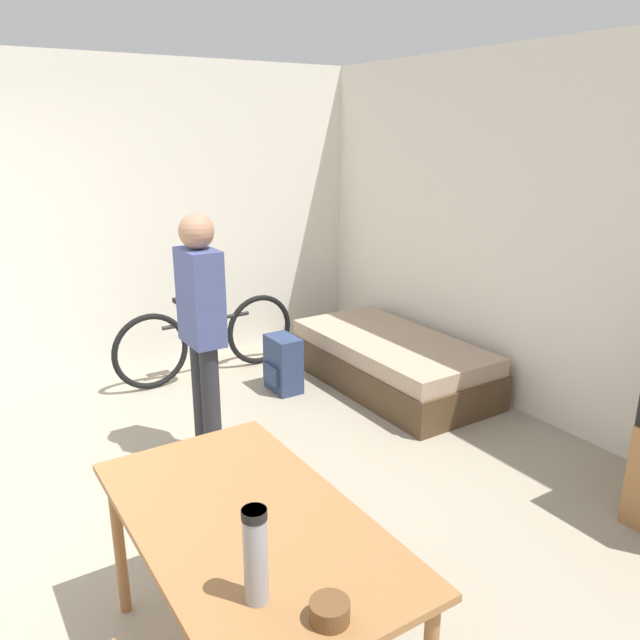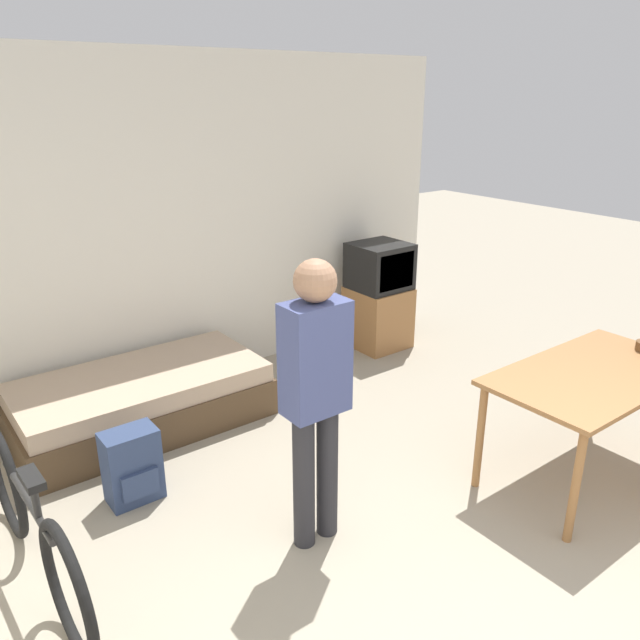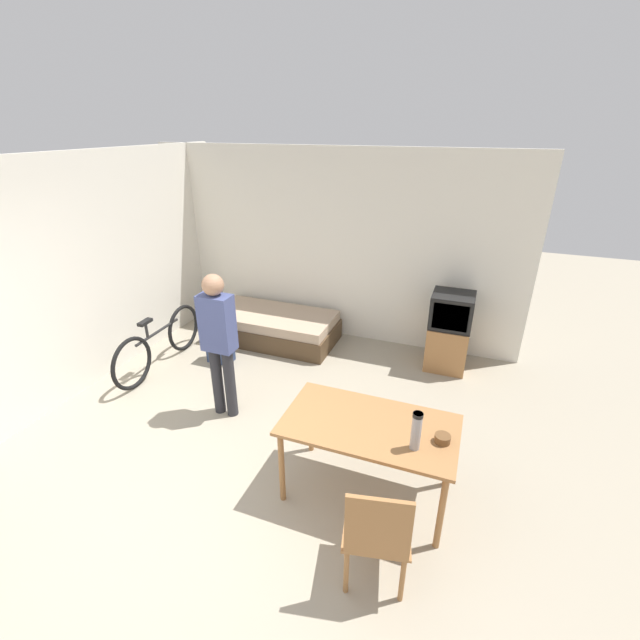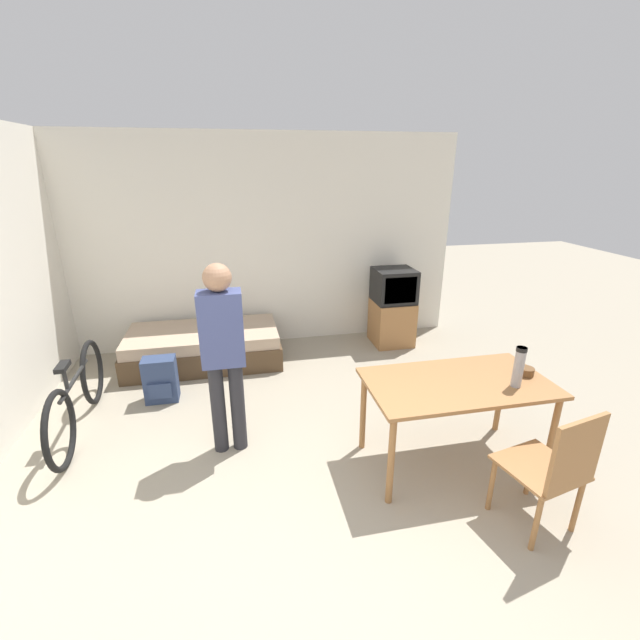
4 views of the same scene
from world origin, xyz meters
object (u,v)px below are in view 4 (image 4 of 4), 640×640
Objects in this scene: wooden_chair at (555,467)px; person_standing at (223,348)px; tv at (393,307)px; backpack at (161,380)px; dining_table at (457,390)px; thermos_flask at (519,365)px; daybed at (204,347)px; mate_bowl at (526,372)px; bicycle at (78,397)px.

person_standing reaches higher than wooden_chair.
backpack is (-2.87, -0.95, -0.28)m from tv.
wooden_chair is at bearing -92.70° from tv.
wooden_chair is at bearing -71.13° from dining_table.
tv is 2.65m from thermos_flask.
daybed is 3.57m from thermos_flask.
backpack is (-3.02, 1.53, -0.54)m from mate_bowl.
thermos_flask reaches higher than tv.
person_standing is at bearing 146.57° from wooden_chair.
daybed is at bearing 126.53° from wooden_chair.
tv is at bearing 20.85° from bicycle.
bicycle is 0.77m from backpack.
backpack is (-2.45, 1.51, -0.43)m from dining_table.
person_standing is 3.46× the size of backpack.
mate_bowl is (2.63, -2.36, 0.57)m from daybed.
dining_table is 1.87m from person_standing.
dining_table is at bearing -99.73° from tv.
thermos_flask is at bearing -90.77° from tv.
mate_bowl is (3.68, -1.14, 0.44)m from bicycle.
wooden_chair is at bearing -100.66° from thermos_flask.
person_standing is 1.38m from backpack.
backpack is (-2.72, 2.30, -0.29)m from wooden_chair.
tv reaches higher than bicycle.
thermos_flask reaches higher than dining_table.
mate_bowl is at bearing -41.98° from daybed.
daybed is 3.15m from dining_table.
thermos_flask is 0.67× the size of backpack.
backpack is at bearing -115.51° from daybed.
dining_table is 2.91m from backpack.
bicycle is 1.04× the size of person_standing.
person_standing is 5.13× the size of thermos_flask.
backpack is (-0.40, -0.83, 0.02)m from daybed.
daybed is 0.92m from backpack.
mate_bowl is 3.43m from backpack.
daybed is at bearing 138.02° from mate_bowl.
wooden_chair is (0.27, -0.79, -0.14)m from dining_table.
tv is at bearing 80.27° from dining_table.
daybed is 15.10× the size of mate_bowl.
mate_bowl is at bearing 36.84° from thermos_flask.
thermos_flask is at bearing -20.14° from bicycle.
tv reaches higher than daybed.
mate_bowl is (0.31, 0.77, 0.26)m from wooden_chair.
tv is (2.47, 0.12, 0.30)m from daybed.
person_standing is 13.49× the size of mate_bowl.
person_standing reaches higher than thermos_flask.
bicycle is at bearing -159.15° from tv.
mate_bowl is at bearing -1.73° from dining_table.
tv is 3.04m from backpack.
tv is 2.50m from dining_table.
person_standing is at bearing 161.67° from thermos_flask.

